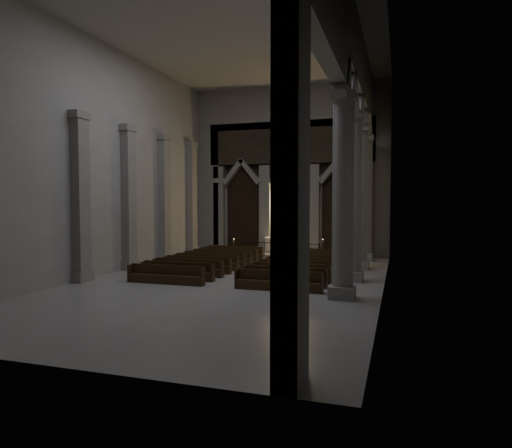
# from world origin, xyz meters

# --- Properties ---
(room) EXTENTS (24.00, 24.10, 12.00)m
(room) POSITION_xyz_m (0.00, 0.00, 7.60)
(room) COLOR #97948F
(room) RESTS_ON ground
(sanctuary_wall) EXTENTS (14.00, 0.77, 12.00)m
(sanctuary_wall) POSITION_xyz_m (0.00, 11.54, 6.62)
(sanctuary_wall) COLOR gray
(sanctuary_wall) RESTS_ON ground
(right_arcade) EXTENTS (1.00, 24.00, 12.00)m
(right_arcade) POSITION_xyz_m (5.50, 1.33, 7.83)
(right_arcade) COLOR gray
(right_arcade) RESTS_ON ground
(left_pilasters) EXTENTS (0.60, 13.00, 8.03)m
(left_pilasters) POSITION_xyz_m (-6.75, 3.50, 3.91)
(left_pilasters) COLOR gray
(left_pilasters) RESTS_ON ground
(sanctuary_step) EXTENTS (8.50, 2.60, 0.15)m
(sanctuary_step) POSITION_xyz_m (0.00, 10.60, 0.07)
(sanctuary_step) COLOR gray
(sanctuary_step) RESTS_ON ground
(altar) EXTENTS (2.10, 0.84, 1.06)m
(altar) POSITION_xyz_m (-0.53, 10.88, 0.69)
(altar) COLOR silver
(altar) RESTS_ON sanctuary_step
(altar_rail) EXTENTS (5.41, 0.09, 1.06)m
(altar_rail) POSITION_xyz_m (0.00, 8.84, 0.71)
(altar_rail) COLOR black
(altar_rail) RESTS_ON ground
(candle_stand_left) EXTENTS (0.21, 0.21, 1.22)m
(candle_stand_left) POSITION_xyz_m (-3.33, 8.97, 0.33)
(candle_stand_left) COLOR #AE6B35
(candle_stand_left) RESTS_ON ground
(candle_stand_right) EXTENTS (0.22, 0.22, 1.32)m
(candle_stand_right) POSITION_xyz_m (2.79, 9.51, 0.36)
(candle_stand_right) COLOR #AE6B35
(candle_stand_right) RESTS_ON ground
(pews) EXTENTS (9.25, 9.67, 0.86)m
(pews) POSITION_xyz_m (0.00, 2.87, 0.28)
(pews) COLOR black
(pews) RESTS_ON ground
(worshipper) EXTENTS (0.50, 0.37, 1.29)m
(worshipper) POSITION_xyz_m (1.35, 7.33, 0.64)
(worshipper) COLOR black
(worshipper) RESTS_ON ground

